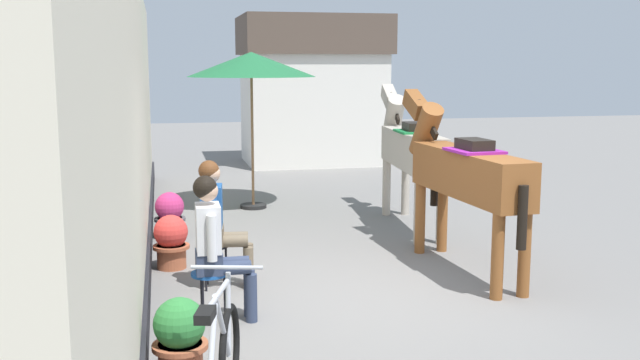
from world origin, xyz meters
TOP-DOWN VIEW (x-y plane):
  - ground_plane at (0.00, 3.00)m, footprint 40.00×40.00m
  - pub_facade_wall at (-2.55, 1.50)m, footprint 0.34×14.00m
  - distant_cottage at (1.40, 10.31)m, footprint 3.40×2.60m
  - seated_visitor_near at (-1.74, -0.40)m, footprint 0.61×0.49m
  - seated_visitor_far at (-1.64, 0.65)m, footprint 0.61×0.49m
  - saddled_horse_near at (1.20, 0.74)m, footprint 0.58×3.00m
  - saddled_horse_far at (1.36, 3.07)m, footprint 0.62×3.00m
  - flower_planter_nearest at (-2.11, -1.60)m, footprint 0.43×0.43m
  - flower_planter_inner_far at (-2.13, 1.53)m, footprint 0.43×0.43m
  - flower_planter_farthest at (-2.12, 3.10)m, footprint 0.43×0.43m
  - cafe_parasol at (-0.72, 4.95)m, footprint 2.10×2.10m

SIDE VIEW (x-z plane):
  - ground_plane at x=0.00m, z-range 0.00..0.00m
  - flower_planter_nearest at x=-2.11m, z-range 0.01..0.65m
  - flower_planter_inner_far at x=-2.13m, z-range 0.01..0.65m
  - flower_planter_farthest at x=-2.12m, z-range 0.01..0.65m
  - seated_visitor_near at x=-1.74m, z-range 0.08..1.47m
  - seated_visitor_far at x=-1.64m, z-range 0.08..1.47m
  - saddled_horse_near at x=1.20m, z-range 0.13..2.19m
  - saddled_horse_far at x=1.36m, z-range 0.13..2.19m
  - pub_facade_wall at x=-2.55m, z-range -0.16..3.24m
  - distant_cottage at x=1.40m, z-range 0.05..3.55m
  - cafe_parasol at x=-0.72m, z-range 1.07..3.65m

